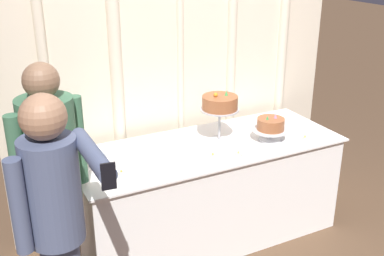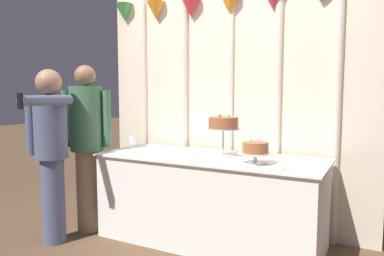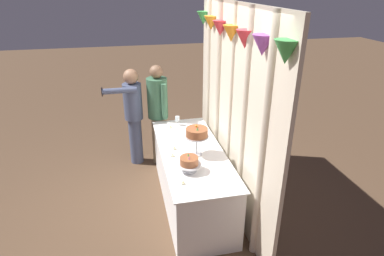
{
  "view_description": "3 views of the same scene",
  "coord_description": "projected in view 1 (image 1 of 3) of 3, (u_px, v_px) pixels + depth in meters",
  "views": [
    {
      "loc": [
        -1.56,
        -2.7,
        2.22
      ],
      "look_at": [
        -0.14,
        0.08,
        0.96
      ],
      "focal_mm": 44.37,
      "sensor_mm": 36.0,
      "label": 1
    },
    {
      "loc": [
        1.35,
        -2.82,
        1.36
      ],
      "look_at": [
        -0.13,
        0.01,
        1.04
      ],
      "focal_mm": 34.28,
      "sensor_mm": 36.0,
      "label": 2
    },
    {
      "loc": [
        3.48,
        -0.65,
        2.72
      ],
      "look_at": [
        -0.21,
        0.15,
        1.0
      ],
      "focal_mm": 30.11,
      "sensor_mm": 36.0,
      "label": 3
    }
  ],
  "objects": [
    {
      "name": "cake_display_nearright",
      "position": [
        271.0,
        126.0,
        3.55
      ],
      "size": [
        0.27,
        0.27,
        0.21
      ],
      "color": "silver",
      "rests_on": "cake_table"
    },
    {
      "name": "guest_man_dark_suit",
      "position": [
        54.0,
        185.0,
        2.74
      ],
      "size": [
        0.45,
        0.41,
        1.61
      ],
      "color": "#9E8966",
      "rests_on": "ground_plane"
    },
    {
      "name": "tealight_far_right",
      "position": [
        305.0,
        138.0,
        3.6
      ],
      "size": [
        0.04,
        0.04,
        0.04
      ],
      "color": "beige",
      "rests_on": "cake_table"
    },
    {
      "name": "ground_plane",
      "position": [
        213.0,
        241.0,
        3.72
      ],
      "size": [
        24.0,
        24.0,
        0.0
      ],
      "primitive_type": "plane",
      "color": "brown"
    },
    {
      "name": "tealight_far_left",
      "position": [
        121.0,
        173.0,
        3.07
      ],
      "size": [
        0.04,
        0.04,
        0.03
      ],
      "color": "beige",
      "rests_on": "cake_table"
    },
    {
      "name": "tealight_near_right",
      "position": [
        238.0,
        154.0,
        3.33
      ],
      "size": [
        0.05,
        0.05,
        0.03
      ],
      "color": "beige",
      "rests_on": "cake_table"
    },
    {
      "name": "guest_man_pink_jacket",
      "position": [
        56.0,
        221.0,
        2.4
      ],
      "size": [
        0.42,
        0.62,
        1.56
      ],
      "color": "#4C5675",
      "rests_on": "ground_plane"
    },
    {
      "name": "cake_display_nearleft",
      "position": [
        220.0,
        105.0,
        3.48
      ],
      "size": [
        0.29,
        0.29,
        0.39
      ],
      "color": "#B2B2B7",
      "rests_on": "cake_table"
    },
    {
      "name": "cake_table",
      "position": [
        208.0,
        192.0,
        3.65
      ],
      "size": [
        2.02,
        0.78,
        0.79
      ],
      "color": "white",
      "rests_on": "ground_plane"
    },
    {
      "name": "tealight_near_left",
      "position": [
        213.0,
        156.0,
        3.3
      ],
      "size": [
        0.04,
        0.04,
        0.04
      ],
      "color": "beige",
      "rests_on": "cake_table"
    },
    {
      "name": "draped_curtain",
      "position": [
        179.0,
        52.0,
        3.7
      ],
      "size": [
        2.8,
        0.2,
        2.53
      ],
      "color": "beige",
      "rests_on": "ground_plane"
    },
    {
      "name": "wine_glass",
      "position": [
        102.0,
        157.0,
        3.1
      ],
      "size": [
        0.06,
        0.06,
        0.14
      ],
      "color": "silver",
      "rests_on": "cake_table"
    }
  ]
}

